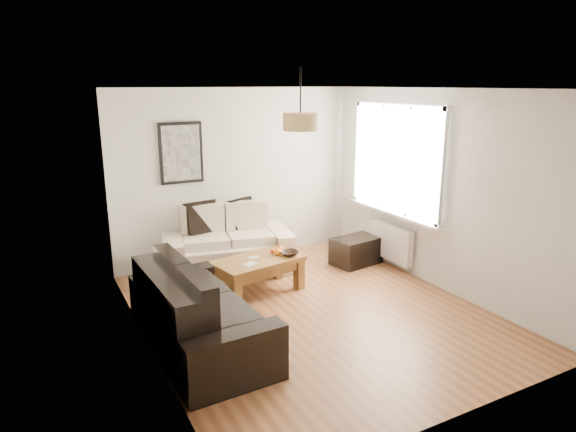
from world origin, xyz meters
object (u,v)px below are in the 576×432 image
ottoman (356,251)px  loveseat_cream (227,241)px  sofa_leather (200,309)px  coffee_table (258,276)px

ottoman → loveseat_cream: bearing=160.4°
loveseat_cream → ottoman: size_ratio=2.54×
loveseat_cream → sofa_leather: size_ratio=0.92×
sofa_leather → ottoman: (2.88, 1.30, -0.22)m
sofa_leather → ottoman: sofa_leather is taller
loveseat_cream → coffee_table: size_ratio=1.60×
loveseat_cream → sofa_leather: (-1.06, -1.95, -0.02)m
sofa_leather → ottoman: size_ratio=2.75×
coffee_table → ottoman: 1.79m
sofa_leather → loveseat_cream: bearing=-30.9°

